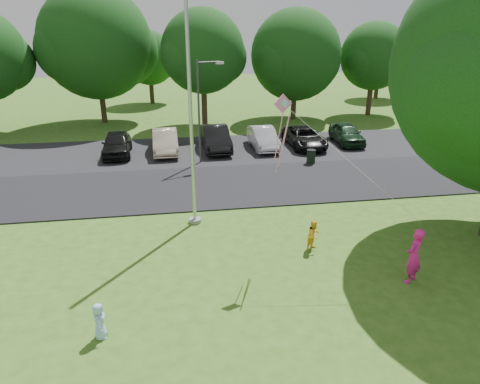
{
  "coord_description": "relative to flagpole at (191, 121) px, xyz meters",
  "views": [
    {
      "loc": [
        -4.22,
        -10.79,
        7.47
      ],
      "look_at": [
        -1.82,
        4.0,
        1.6
      ],
      "focal_mm": 32.0,
      "sensor_mm": 36.0,
      "label": 1
    }
  ],
  "objects": [
    {
      "name": "ground",
      "position": [
        3.5,
        -5.0,
        -4.17
      ],
      "size": [
        120.0,
        120.0,
        0.0
      ],
      "primitive_type": "plane",
      "color": "#366219",
      "rests_on": "ground"
    },
    {
      "name": "park_road",
      "position": [
        3.5,
        4.0,
        -4.14
      ],
      "size": [
        60.0,
        6.0,
        0.06
      ],
      "primitive_type": "cube",
      "color": "black",
      "rests_on": "ground"
    },
    {
      "name": "parking_strip",
      "position": [
        3.5,
        10.5,
        -4.14
      ],
      "size": [
        42.0,
        7.0,
        0.06
      ],
      "primitive_type": "cube",
      "color": "black",
      "rests_on": "ground"
    },
    {
      "name": "flagpole",
      "position": [
        0.0,
        0.0,
        0.0
      ],
      "size": [
        0.5,
        0.5,
        10.0
      ],
      "color": "#B7BABF",
      "rests_on": "ground"
    },
    {
      "name": "street_lamp",
      "position": [
        1.04,
        8.01,
        -0.72
      ],
      "size": [
        1.55,
        0.69,
        5.74
      ],
      "rotation": [
        0.0,
        0.0,
        0.35
      ],
      "color": "#3F3F44",
      "rests_on": "ground"
    },
    {
      "name": "trash_can",
      "position": [
        7.06,
        6.75,
        -3.74
      ],
      "size": [
        0.53,
        0.53,
        0.84
      ],
      "rotation": [
        0.0,
        0.0,
        0.34
      ],
      "color": "black",
      "rests_on": "ground"
    },
    {
      "name": "tree_row",
      "position": [
        5.09,
        19.23,
        1.55
      ],
      "size": [
        64.35,
        11.94,
        10.88
      ],
      "color": "#332316",
      "rests_on": "ground"
    },
    {
      "name": "horizon_trees",
      "position": [
        7.56,
        28.88,
        0.14
      ],
      "size": [
        77.46,
        7.2,
        7.02
      ],
      "color": "#332316",
      "rests_on": "ground"
    },
    {
      "name": "parked_cars",
      "position": [
        3.37,
        10.38,
        -3.42
      ],
      "size": [
        16.63,
        4.69,
        1.49
      ],
      "color": "black",
      "rests_on": "ground"
    },
    {
      "name": "woman",
      "position": [
        6.35,
        -5.37,
        -3.26
      ],
      "size": [
        0.79,
        0.73,
        1.81
      ],
      "primitive_type": "imported",
      "rotation": [
        0.0,
        0.0,
        3.76
      ],
      "color": "#E71E89",
      "rests_on": "ground"
    },
    {
      "name": "child_yellow",
      "position": [
        4.02,
        -2.89,
        -3.61
      ],
      "size": [
        0.68,
        0.65,
        1.11
      ],
      "primitive_type": "imported",
      "rotation": [
        0.0,
        0.0,
        0.61
      ],
      "color": "yellow",
      "rests_on": "ground"
    },
    {
      "name": "child_blue",
      "position": [
        -2.81,
        -6.49,
        -3.67
      ],
      "size": [
        0.34,
        0.5,
        1.0
      ],
      "primitive_type": "imported",
      "rotation": [
        0.0,
        0.0,
        1.62
      ],
      "color": "#9FC9F4",
      "rests_on": "ground"
    },
    {
      "name": "kite",
      "position": [
        2.74,
        -3.18,
        0.58
      ],
      "size": [
        3.99,
        2.51,
        3.49
      ],
      "rotation": [
        0.0,
        0.0,
        0.09
      ],
      "color": "pink",
      "rests_on": "ground"
    }
  ]
}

